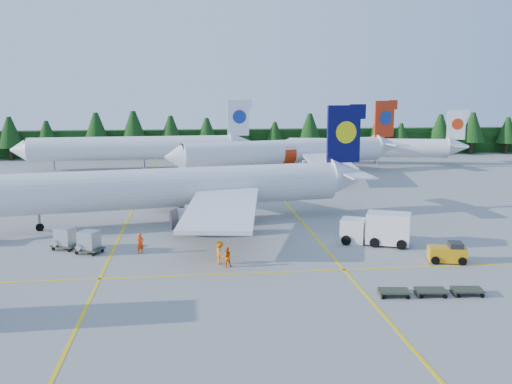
{
  "coord_description": "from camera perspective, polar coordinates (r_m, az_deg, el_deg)",
  "views": [
    {
      "loc": [
        -6.67,
        -50.64,
        14.77
      ],
      "look_at": [
        0.72,
        12.44,
        3.5
      ],
      "focal_mm": 40.0,
      "sensor_mm": 36.0,
      "label": 1
    }
  ],
  "objects": [
    {
      "name": "service_truck",
      "position": [
        56.81,
        11.88,
        -3.59
      ],
      "size": [
        7.0,
        4.89,
        3.19
      ],
      "rotation": [
        0.0,
        0.0,
        -0.42
      ],
      "color": "white",
      "rests_on": "ground"
    },
    {
      "name": "baggage_tug",
      "position": [
        52.8,
        18.66,
        -5.79
      ],
      "size": [
        3.47,
        2.4,
        1.69
      ],
      "rotation": [
        0.0,
        0.0,
        -0.24
      ],
      "color": "orange",
      "rests_on": "ground"
    },
    {
      "name": "crew_a",
      "position": [
        53.66,
        -11.48,
        -5.07
      ],
      "size": [
        0.83,
        0.74,
        1.9
      ],
      "primitive_type": "imported",
      "rotation": [
        0.0,
        0.0,
        0.53
      ],
      "color": "#FF3A05",
      "rests_on": "ground"
    },
    {
      "name": "taxi_stripe_a",
      "position": [
        72.54,
        -12.35,
        -1.92
      ],
      "size": [
        0.25,
        120.0,
        0.01
      ],
      "primitive_type": "cube",
      "color": "yellow",
      "rests_on": "ground"
    },
    {
      "name": "dolly_train",
      "position": [
        44.17,
        17.09,
        -9.37
      ],
      "size": [
        7.8,
        2.0,
        0.13
      ],
      "rotation": [
        0.0,
        0.0,
        -0.13
      ],
      "color": "#2F3325",
      "rests_on": "ground"
    },
    {
      "name": "airliner_far_right",
      "position": [
        118.81,
        10.56,
        4.42
      ],
      "size": [
        37.39,
        11.03,
        11.01
      ],
      "rotation": [
        0.0,
        0.0,
        -0.21
      ],
      "color": "silver",
      "rests_on": "ground"
    },
    {
      "name": "airliner_navy",
      "position": [
        64.87,
        -8.84,
        0.33
      ],
      "size": [
        44.8,
        36.58,
        13.1
      ],
      "rotation": [
        0.0,
        0.0,
        0.17
      ],
      "color": "silver",
      "rests_on": "ground"
    },
    {
      "name": "airliner_far_left",
      "position": [
        112.02,
        -12.96,
        4.33
      ],
      "size": [
        44.88,
        6.77,
        13.04
      ],
      "rotation": [
        0.0,
        0.0,
        0.06
      ],
      "color": "silver",
      "rests_on": "ground"
    },
    {
      "name": "airliner_red",
      "position": [
        102.01,
        2.63,
        3.93
      ],
      "size": [
        43.71,
        35.5,
        12.98
      ],
      "rotation": [
        0.0,
        0.0,
        0.26
      ],
      "color": "silver",
      "rests_on": "ground"
    },
    {
      "name": "crew_c",
      "position": [
        49.55,
        -3.64,
        -6.1
      ],
      "size": [
        0.71,
        0.92,
        2.0
      ],
      "primitive_type": "imported",
      "rotation": [
        0.0,
        0.0,
        1.77
      ],
      "color": "orange",
      "rests_on": "ground"
    },
    {
      "name": "ground",
      "position": [
        53.17,
        0.79,
        -6.07
      ],
      "size": [
        320.0,
        320.0,
        0.0
      ],
      "primitive_type": "plane",
      "color": "#959691",
      "rests_on": "ground"
    },
    {
      "name": "uld_pair",
      "position": [
        55.82,
        -17.46,
        -4.5
      ],
      "size": [
        5.25,
        4.21,
        1.76
      ],
      "rotation": [
        0.0,
        0.0,
        -0.42
      ],
      "color": "#2F3325",
      "rests_on": "ground"
    },
    {
      "name": "crew_b",
      "position": [
        48.8,
        -2.95,
        -6.51
      ],
      "size": [
        0.95,
        0.8,
        1.73
      ],
      "primitive_type": "imported",
      "rotation": [
        0.0,
        0.0,
        3.32
      ],
      "color": "#FF6305",
      "rests_on": "ground"
    },
    {
      "name": "treeline_hedge",
      "position": [
        133.33,
        -3.8,
        4.97
      ],
      "size": [
        220.0,
        4.0,
        6.0
      ],
      "primitive_type": "cube",
      "color": "black",
      "rests_on": "ground"
    },
    {
      "name": "taxi_stripe_b",
      "position": [
        73.27,
        3.41,
        -1.58
      ],
      "size": [
        0.25,
        120.0,
        0.01
      ],
      "primitive_type": "cube",
      "color": "yellow",
      "rests_on": "ground"
    },
    {
      "name": "taxi_stripe_cross",
      "position": [
        47.49,
        1.74,
        -8.06
      ],
      "size": [
        80.0,
        0.25,
        0.01
      ],
      "primitive_type": "cube",
      "color": "yellow",
      "rests_on": "ground"
    }
  ]
}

